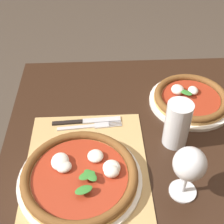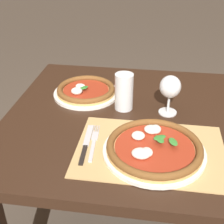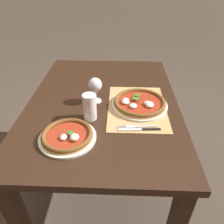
# 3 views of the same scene
# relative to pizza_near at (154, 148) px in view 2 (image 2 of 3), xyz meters

# --- Properties ---
(dining_table) EXTENTS (1.26, 0.90, 0.74)m
(dining_table) POSITION_rel_pizza_near_xyz_m (0.06, 0.22, -0.13)
(dining_table) COLOR black
(dining_table) RESTS_ON ground
(paper_placemat) EXTENTS (0.48, 0.33, 0.00)m
(paper_placemat) POSITION_rel_pizza_near_xyz_m (-0.01, 0.01, -0.02)
(paper_placemat) COLOR tan
(paper_placemat) RESTS_ON dining_table
(pizza_near) EXTENTS (0.32, 0.32, 0.05)m
(pizza_near) POSITION_rel_pizza_near_xyz_m (0.00, 0.00, 0.00)
(pizza_near) COLOR silver
(pizza_near) RESTS_ON paper_placemat
(pizza_far) EXTENTS (0.28, 0.28, 0.05)m
(pizza_far) POSITION_rel_pizza_near_xyz_m (-0.30, 0.36, -0.00)
(pizza_far) COLOR silver
(pizza_far) RESTS_ON dining_table
(wine_glass) EXTENTS (0.08, 0.08, 0.16)m
(wine_glass) POSITION_rel_pizza_near_xyz_m (0.05, 0.26, 0.08)
(wine_glass) COLOR silver
(wine_glass) RESTS_ON dining_table
(pint_glass) EXTENTS (0.07, 0.07, 0.15)m
(pint_glass) POSITION_rel_pizza_near_xyz_m (-0.13, 0.27, 0.05)
(pint_glass) COLOR silver
(pint_glass) RESTS_ON dining_table
(fork) EXTENTS (0.03, 0.20, 0.00)m
(fork) POSITION_rel_pizza_near_xyz_m (-0.20, 0.03, -0.02)
(fork) COLOR #B7B7BC
(fork) RESTS_ON paper_placemat
(knife) EXTENTS (0.03, 0.22, 0.01)m
(knife) POSITION_rel_pizza_near_xyz_m (-0.22, 0.01, -0.02)
(knife) COLOR black
(knife) RESTS_ON paper_placemat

